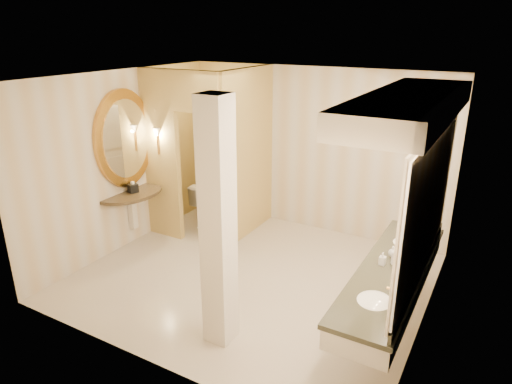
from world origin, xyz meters
The scene contains 16 objects.
floor centered at (0.00, 0.00, 0.00)m, with size 4.50×4.50×0.00m, color beige.
ceiling centered at (0.00, 0.00, 2.70)m, with size 4.50×4.50×0.00m, color white.
wall_back centered at (0.00, 2.00, 1.35)m, with size 4.50×0.02×2.70m, color beige.
wall_front centered at (0.00, -2.00, 1.35)m, with size 4.50×0.02×2.70m, color beige.
wall_left centered at (-2.25, 0.00, 1.35)m, with size 0.02×4.00×2.70m, color beige.
wall_right centered at (2.25, 0.00, 1.35)m, with size 0.02×4.00×2.70m, color beige.
toilet_closet centered at (-1.11, 0.97, 1.39)m, with size 1.50×1.55×2.70m.
wall_sconce centered at (-1.93, 0.43, 1.73)m, with size 0.14×0.14×0.42m.
vanity centered at (1.98, -0.40, 1.63)m, with size 0.75×2.75×2.09m.
console_shelf centered at (-2.21, 0.02, 1.35)m, with size 1.14×1.14×2.02m.
pillar centered at (0.35, -1.29, 1.35)m, with size 0.29×0.29×2.70m, color silver.
tissue_box centered at (-2.11, 0.00, 0.94)m, with size 0.13×0.13×0.13m, color black.
toilet centered at (-1.55, 1.25, 0.39)m, with size 0.43×0.76×0.78m, color white.
soap_bottle_a centered at (1.83, -0.38, 0.95)m, with size 0.06×0.07×0.14m, color beige.
soap_bottle_b centered at (1.88, -0.14, 0.94)m, with size 0.10×0.10×0.13m, color silver.
soap_bottle_c centered at (1.94, -0.31, 0.98)m, with size 0.08×0.08×0.20m, color #C6B28C.
Camera 1 is at (2.79, -4.80, 3.27)m, focal length 32.00 mm.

